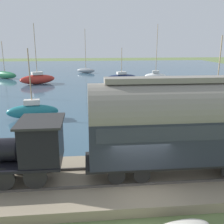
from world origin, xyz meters
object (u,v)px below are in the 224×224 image
object	(u,v)px
rowboat_off_pier	(119,118)
rowboat_near_shore	(35,137)
sailboat_white	(156,75)
steam_locomotive	(19,147)
sailboat_gray	(86,70)
sailboat_green	(5,75)
rowboat_far_out	(170,113)
sailboat_red	(37,79)
sailboat_yellow	(215,105)
sailboat_navy	(121,77)
passenger_coach	(183,122)
sailboat_teal	(33,111)

from	to	relation	value
rowboat_off_pier	rowboat_near_shore	distance (m)	7.48
sailboat_white	rowboat_near_shore	bearing A→B (deg)	161.14
steam_locomotive	sailboat_gray	distance (m)	46.54
sailboat_white	rowboat_off_pier	world-z (taller)	sailboat_white
sailboat_green	rowboat_near_shore	bearing A→B (deg)	-127.67
sailboat_white	rowboat_far_out	xyz separation A→B (m)	(-23.92, 4.94, -0.43)
rowboat_near_shore	rowboat_far_out	bearing A→B (deg)	-47.44
steam_locomotive	sailboat_gray	bearing A→B (deg)	-3.74
sailboat_red	sailboat_yellow	xyz separation A→B (m)	(-20.01, -19.85, -0.01)
sailboat_red	rowboat_off_pier	world-z (taller)	sailboat_red
rowboat_off_pier	rowboat_near_shore	xyz separation A→B (m)	(-3.89, 6.39, -0.03)
sailboat_navy	sailboat_white	distance (m)	6.34
sailboat_gray	rowboat_far_out	xyz separation A→B (m)	(-34.91, -7.66, -0.35)
sailboat_gray	rowboat_off_pier	world-z (taller)	sailboat_gray
sailboat_navy	sailboat_white	xyz separation A→B (m)	(0.49, -6.32, 0.09)
sailboat_green	sailboat_navy	world-z (taller)	sailboat_green
sailboat_red	rowboat_far_out	size ratio (longest dim) A/B	4.69
sailboat_yellow	rowboat_near_shore	xyz separation A→B (m)	(-5.37, 15.71, -0.58)
passenger_coach	sailboat_gray	bearing A→B (deg)	5.42
steam_locomotive	rowboat_near_shore	bearing A→B (deg)	5.25
passenger_coach	sailboat_white	world-z (taller)	sailboat_white
sailboat_yellow	rowboat_off_pier	bearing A→B (deg)	122.84
steam_locomotive	sailboat_teal	size ratio (longest dim) A/B	0.89
sailboat_teal	rowboat_near_shore	bearing A→B (deg)	-172.48
sailboat_gray	sailboat_red	xyz separation A→B (m)	(-14.59, 7.77, 0.23)
steam_locomotive	rowboat_far_out	world-z (taller)	steam_locomotive
sailboat_yellow	rowboat_near_shore	world-z (taller)	sailboat_yellow
rowboat_off_pier	sailboat_gray	bearing A→B (deg)	27.68
rowboat_off_pier	rowboat_far_out	size ratio (longest dim) A/B	1.50
sailboat_gray	rowboat_near_shore	bearing A→B (deg)	-159.43
sailboat_white	rowboat_near_shore	world-z (taller)	sailboat_white
sailboat_green	rowboat_far_out	bearing A→B (deg)	-107.43
steam_locomotive	sailboat_green	xyz separation A→B (m)	(39.05, 11.88, -1.44)
sailboat_green	sailboat_yellow	bearing A→B (deg)	-102.02
sailboat_teal	rowboat_near_shore	xyz separation A→B (m)	(-5.36, -1.14, -0.48)
passenger_coach	sailboat_navy	distance (m)	35.08
sailboat_navy	sailboat_red	distance (m)	14.39
passenger_coach	sailboat_green	size ratio (longest dim) A/B	1.36
steam_locomotive	sailboat_red	bearing A→B (deg)	8.47
sailboat_yellow	sailboat_teal	bearing A→B (deg)	113.82
sailboat_navy	rowboat_near_shore	world-z (taller)	sailboat_navy
steam_locomotive	sailboat_green	size ratio (longest dim) A/B	0.82
sailboat_green	sailboat_gray	distance (m)	16.64
sailboat_yellow	steam_locomotive	bearing A→B (deg)	151.78
sailboat_gray	rowboat_off_pier	bearing A→B (deg)	-149.87
sailboat_red	rowboat_off_pier	xyz separation A→B (m)	(-21.49, -10.54, -0.56)
sailboat_teal	passenger_coach	bearing A→B (deg)	-146.65
steam_locomotive	sailboat_green	distance (m)	40.84
sailboat_green	sailboat_teal	bearing A→B (deg)	-126.34
sailboat_navy	sailboat_yellow	bearing A→B (deg)	-177.97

